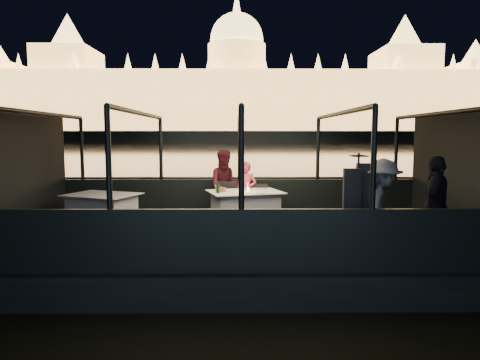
{
  "coord_description": "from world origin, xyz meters",
  "views": [
    {
      "loc": [
        -0.06,
        -7.79,
        2.4
      ],
      "look_at": [
        0.0,
        0.4,
        1.55
      ],
      "focal_mm": 32.0,
      "sensor_mm": 36.0,
      "label": 1
    }
  ],
  "objects_px": {
    "person_woman_coral": "(246,188)",
    "passenger_stripe": "(382,205)",
    "wine_bottle": "(218,186)",
    "chair_port_right": "(259,203)",
    "coat_stand": "(357,202)",
    "dining_table_central": "(245,210)",
    "chair_port_left": "(228,203)",
    "person_man_maroon": "(226,188)",
    "passenger_dark": "(436,203)",
    "dining_table_aft": "(102,211)"
  },
  "relations": [
    {
      "from": "person_woman_coral",
      "to": "passenger_stripe",
      "type": "relative_size",
      "value": 0.86
    },
    {
      "from": "passenger_stripe",
      "to": "wine_bottle",
      "type": "bearing_deg",
      "value": 72.55
    },
    {
      "from": "chair_port_right",
      "to": "coat_stand",
      "type": "relative_size",
      "value": 0.51
    },
    {
      "from": "dining_table_central",
      "to": "coat_stand",
      "type": "distance_m",
      "value": 2.89
    },
    {
      "from": "chair_port_right",
      "to": "chair_port_left",
      "type": "bearing_deg",
      "value": -163.45
    },
    {
      "from": "person_man_maroon",
      "to": "passenger_dark",
      "type": "xyz_separation_m",
      "value": [
        3.36,
        -2.82,
        0.1
      ]
    },
    {
      "from": "dining_table_aft",
      "to": "coat_stand",
      "type": "distance_m",
      "value": 5.09
    },
    {
      "from": "coat_stand",
      "to": "passenger_stripe",
      "type": "xyz_separation_m",
      "value": [
        0.4,
        0.07,
        -0.05
      ]
    },
    {
      "from": "person_man_maroon",
      "to": "passenger_stripe",
      "type": "distance_m",
      "value": 3.85
    },
    {
      "from": "chair_port_left",
      "to": "person_man_maroon",
      "type": "height_order",
      "value": "person_man_maroon"
    },
    {
      "from": "dining_table_central",
      "to": "passenger_stripe",
      "type": "height_order",
      "value": "passenger_stripe"
    },
    {
      "from": "person_woman_coral",
      "to": "wine_bottle",
      "type": "relative_size",
      "value": 5.06
    },
    {
      "from": "dining_table_aft",
      "to": "wine_bottle",
      "type": "bearing_deg",
      "value": -4.78
    },
    {
      "from": "dining_table_central",
      "to": "person_woman_coral",
      "type": "xyz_separation_m",
      "value": [
        0.03,
        0.72,
        0.36
      ]
    },
    {
      "from": "dining_table_aft",
      "to": "passenger_dark",
      "type": "height_order",
      "value": "passenger_dark"
    },
    {
      "from": "person_man_maroon",
      "to": "wine_bottle",
      "type": "distance_m",
      "value": 1.04
    },
    {
      "from": "dining_table_aft",
      "to": "chair_port_left",
      "type": "relative_size",
      "value": 1.54
    },
    {
      "from": "dining_table_aft",
      "to": "chair_port_left",
      "type": "height_order",
      "value": "chair_port_left"
    },
    {
      "from": "passenger_stripe",
      "to": "dining_table_aft",
      "type": "bearing_deg",
      "value": 85.95
    },
    {
      "from": "wine_bottle",
      "to": "passenger_stripe",
      "type": "bearing_deg",
      "value": -36.74
    },
    {
      "from": "dining_table_aft",
      "to": "person_man_maroon",
      "type": "height_order",
      "value": "person_man_maroon"
    },
    {
      "from": "wine_bottle",
      "to": "chair_port_right",
      "type": "bearing_deg",
      "value": 40.7
    },
    {
      "from": "chair_port_right",
      "to": "passenger_stripe",
      "type": "xyz_separation_m",
      "value": [
        1.73,
        -2.69,
        0.4
      ]
    },
    {
      "from": "person_man_maroon",
      "to": "chair_port_right",
      "type": "bearing_deg",
      "value": -27.88
    },
    {
      "from": "dining_table_central",
      "to": "person_man_maroon",
      "type": "bearing_deg",
      "value": 119.84
    },
    {
      "from": "person_woman_coral",
      "to": "person_man_maroon",
      "type": "bearing_deg",
      "value": -158.89
    },
    {
      "from": "dining_table_aft",
      "to": "person_man_maroon",
      "type": "bearing_deg",
      "value": 18.19
    },
    {
      "from": "coat_stand",
      "to": "person_man_maroon",
      "type": "xyz_separation_m",
      "value": [
        -2.07,
        3.03,
        -0.15
      ]
    },
    {
      "from": "person_woman_coral",
      "to": "person_man_maroon",
      "type": "height_order",
      "value": "person_man_maroon"
    },
    {
      "from": "dining_table_central",
      "to": "chair_port_left",
      "type": "xyz_separation_m",
      "value": [
        -0.37,
        0.45,
        0.06
      ]
    },
    {
      "from": "passenger_stripe",
      "to": "wine_bottle",
      "type": "relative_size",
      "value": 5.91
    },
    {
      "from": "chair_port_right",
      "to": "coat_stand",
      "type": "bearing_deg",
      "value": -47.61
    },
    {
      "from": "chair_port_right",
      "to": "dining_table_aft",
      "type": "bearing_deg",
      "value": -153.8
    },
    {
      "from": "chair_port_left",
      "to": "person_woman_coral",
      "type": "distance_m",
      "value": 0.57
    },
    {
      "from": "coat_stand",
      "to": "passenger_stripe",
      "type": "distance_m",
      "value": 0.41
    },
    {
      "from": "coat_stand",
      "to": "wine_bottle",
      "type": "relative_size",
      "value": 6.23
    },
    {
      "from": "chair_port_left",
      "to": "person_man_maroon",
      "type": "distance_m",
      "value": 0.41
    },
    {
      "from": "person_man_maroon",
      "to": "passenger_dark",
      "type": "relative_size",
      "value": 1.0
    },
    {
      "from": "chair_port_left",
      "to": "person_man_maroon",
      "type": "bearing_deg",
      "value": 98.98
    },
    {
      "from": "dining_table_central",
      "to": "passenger_dark",
      "type": "distance_m",
      "value": 3.65
    },
    {
      "from": "chair_port_left",
      "to": "coat_stand",
      "type": "bearing_deg",
      "value": -53.88
    },
    {
      "from": "dining_table_central",
      "to": "chair_port_right",
      "type": "height_order",
      "value": "chair_port_right"
    },
    {
      "from": "dining_table_central",
      "to": "person_man_maroon",
      "type": "distance_m",
      "value": 0.91
    },
    {
      "from": "passenger_dark",
      "to": "coat_stand",
      "type": "bearing_deg",
      "value": -42.29
    },
    {
      "from": "dining_table_aft",
      "to": "passenger_stripe",
      "type": "distance_m",
      "value": 5.42
    },
    {
      "from": "person_man_maroon",
      "to": "wine_bottle",
      "type": "bearing_deg",
      "value": -105.14
    },
    {
      "from": "chair_port_right",
      "to": "dining_table_central",
      "type": "bearing_deg",
      "value": -108.92
    },
    {
      "from": "dining_table_central",
      "to": "coat_stand",
      "type": "relative_size",
      "value": 0.88
    },
    {
      "from": "dining_table_aft",
      "to": "coat_stand",
      "type": "relative_size",
      "value": 0.83
    },
    {
      "from": "passenger_stripe",
      "to": "passenger_dark",
      "type": "relative_size",
      "value": 0.98
    }
  ]
}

